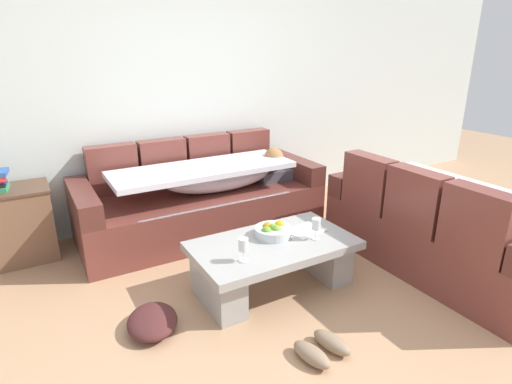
# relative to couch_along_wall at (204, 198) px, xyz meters

# --- Properties ---
(ground_plane) EXTENTS (14.00, 14.00, 0.00)m
(ground_plane) POSITION_rel_couch_along_wall_xyz_m (0.15, -1.62, -0.33)
(ground_plane) COLOR tan
(back_wall) EXTENTS (9.00, 0.10, 2.70)m
(back_wall) POSITION_rel_couch_along_wall_xyz_m (0.15, 0.53, 1.02)
(back_wall) COLOR silver
(back_wall) RESTS_ON ground_plane
(couch_along_wall) EXTENTS (2.31, 0.92, 0.88)m
(couch_along_wall) POSITION_rel_couch_along_wall_xyz_m (0.00, 0.00, 0.00)
(couch_along_wall) COLOR brown
(couch_along_wall) RESTS_ON ground_plane
(couch_near_window) EXTENTS (0.92, 1.84, 0.88)m
(couch_near_window) POSITION_rel_couch_along_wall_xyz_m (1.40, -1.64, 0.00)
(couch_near_window) COLOR brown
(couch_near_window) RESTS_ON ground_plane
(coffee_table) EXTENTS (1.20, 0.68, 0.38)m
(coffee_table) POSITION_rel_couch_along_wall_xyz_m (0.03, -1.23, -0.09)
(coffee_table) COLOR #9F9F9C
(coffee_table) RESTS_ON ground_plane
(fruit_bowl) EXTENTS (0.28, 0.28, 0.10)m
(fruit_bowl) POSITION_rel_couch_along_wall_xyz_m (0.08, -1.14, 0.09)
(fruit_bowl) COLOR silver
(fruit_bowl) RESTS_ON coffee_table
(wine_glass_near_left) EXTENTS (0.07, 0.07, 0.17)m
(wine_glass_near_left) POSITION_rel_couch_along_wall_xyz_m (-0.30, -1.38, 0.16)
(wine_glass_near_left) COLOR silver
(wine_glass_near_left) RESTS_ON coffee_table
(wine_glass_near_right) EXTENTS (0.07, 0.07, 0.17)m
(wine_glass_near_right) POSITION_rel_couch_along_wall_xyz_m (0.33, -1.35, 0.16)
(wine_glass_near_right) COLOR silver
(wine_glass_near_right) RESTS_ON coffee_table
(open_magazine) EXTENTS (0.32, 0.26, 0.01)m
(open_magazine) POSITION_rel_couch_along_wall_xyz_m (0.35, -1.20, 0.05)
(open_magazine) COLOR white
(open_magazine) RESTS_ON coffee_table
(side_cabinet) EXTENTS (0.72, 0.44, 0.64)m
(side_cabinet) POSITION_rel_couch_along_wall_xyz_m (-1.68, 0.23, -0.01)
(side_cabinet) COLOR brown
(side_cabinet) RESTS_ON ground_plane
(pair_of_shoes) EXTENTS (0.34, 0.31, 0.09)m
(pair_of_shoes) POSITION_rel_couch_along_wall_xyz_m (-0.11, -2.01, -0.29)
(pair_of_shoes) COLOR #8C7259
(pair_of_shoes) RESTS_ON ground_plane
(crumpled_garment) EXTENTS (0.42, 0.47, 0.12)m
(crumpled_garment) POSITION_rel_couch_along_wall_xyz_m (-0.92, -1.27, -0.27)
(crumpled_garment) COLOR #4C2323
(crumpled_garment) RESTS_ON ground_plane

